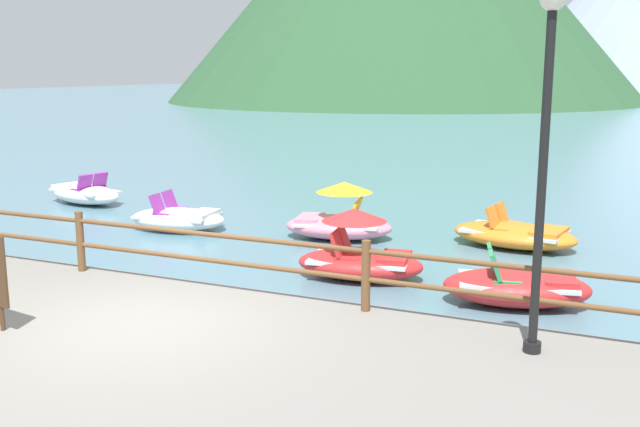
{
  "coord_description": "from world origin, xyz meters",
  "views": [
    {
      "loc": [
        5.53,
        -7.04,
        3.52
      ],
      "look_at": [
        0.2,
        5.0,
        0.9
      ],
      "focal_mm": 40.78,
      "sensor_mm": 36.0,
      "label": 1
    }
  ],
  "objects_px": {
    "pedal_boat_7": "(360,256)",
    "pedal_boat_0": "(178,218)",
    "lamp_post": "(545,138)",
    "pedal_boat_6": "(339,220)",
    "pedal_boat_4": "(515,234)",
    "pedal_boat_1": "(517,287)",
    "pedal_boat_3": "(85,193)"
  },
  "relations": [
    {
      "from": "pedal_boat_0",
      "to": "pedal_boat_7",
      "type": "bearing_deg",
      "value": -21.53
    },
    {
      "from": "pedal_boat_1",
      "to": "pedal_boat_7",
      "type": "height_order",
      "value": "pedal_boat_7"
    },
    {
      "from": "pedal_boat_4",
      "to": "pedal_boat_7",
      "type": "xyz_separation_m",
      "value": [
        -2.06,
        -3.37,
        0.15
      ]
    },
    {
      "from": "pedal_boat_1",
      "to": "pedal_boat_4",
      "type": "xyz_separation_m",
      "value": [
        -0.63,
        3.74,
        -0.03
      ]
    },
    {
      "from": "pedal_boat_7",
      "to": "pedal_boat_0",
      "type": "bearing_deg",
      "value": 158.47
    },
    {
      "from": "pedal_boat_0",
      "to": "pedal_boat_3",
      "type": "distance_m",
      "value": 4.46
    },
    {
      "from": "lamp_post",
      "to": "pedal_boat_6",
      "type": "distance_m",
      "value": 7.92
    },
    {
      "from": "pedal_boat_0",
      "to": "pedal_boat_7",
      "type": "height_order",
      "value": "pedal_boat_7"
    },
    {
      "from": "pedal_boat_3",
      "to": "pedal_boat_7",
      "type": "relative_size",
      "value": 1.15
    },
    {
      "from": "pedal_boat_3",
      "to": "pedal_boat_6",
      "type": "bearing_deg",
      "value": -7.67
    },
    {
      "from": "pedal_boat_7",
      "to": "pedal_boat_6",
      "type": "bearing_deg",
      "value": 119.12
    },
    {
      "from": "lamp_post",
      "to": "pedal_boat_4",
      "type": "relative_size",
      "value": 1.48
    },
    {
      "from": "pedal_boat_1",
      "to": "pedal_boat_4",
      "type": "distance_m",
      "value": 3.79
    },
    {
      "from": "lamp_post",
      "to": "pedal_boat_4",
      "type": "height_order",
      "value": "lamp_post"
    },
    {
      "from": "pedal_boat_3",
      "to": "pedal_boat_0",
      "type": "bearing_deg",
      "value": -21.89
    },
    {
      "from": "pedal_boat_4",
      "to": "lamp_post",
      "type": "bearing_deg",
      "value": -79.41
    },
    {
      "from": "lamp_post",
      "to": "pedal_boat_0",
      "type": "relative_size",
      "value": 1.71
    },
    {
      "from": "pedal_boat_6",
      "to": "pedal_boat_4",
      "type": "bearing_deg",
      "value": 11.99
    },
    {
      "from": "pedal_boat_3",
      "to": "pedal_boat_7",
      "type": "xyz_separation_m",
      "value": [
        9.23,
        -3.67,
        0.13
      ]
    },
    {
      "from": "lamp_post",
      "to": "pedal_boat_6",
      "type": "height_order",
      "value": "lamp_post"
    },
    {
      "from": "pedal_boat_0",
      "to": "pedal_boat_1",
      "type": "height_order",
      "value": "pedal_boat_1"
    },
    {
      "from": "pedal_boat_1",
      "to": "pedal_boat_7",
      "type": "bearing_deg",
      "value": 172.29
    },
    {
      "from": "lamp_post",
      "to": "pedal_boat_6",
      "type": "bearing_deg",
      "value": 129.11
    },
    {
      "from": "lamp_post",
      "to": "pedal_boat_3",
      "type": "xyz_separation_m",
      "value": [
        -12.53,
        6.9,
        -2.54
      ]
    },
    {
      "from": "lamp_post",
      "to": "pedal_boat_0",
      "type": "xyz_separation_m",
      "value": [
        -8.39,
        5.24,
        -2.56
      ]
    },
    {
      "from": "pedal_boat_6",
      "to": "pedal_boat_1",
      "type": "bearing_deg",
      "value": -35.74
    },
    {
      "from": "pedal_boat_0",
      "to": "pedal_boat_6",
      "type": "distance_m",
      "value": 3.69
    },
    {
      "from": "pedal_boat_1",
      "to": "pedal_boat_3",
      "type": "distance_m",
      "value": 12.59
    },
    {
      "from": "lamp_post",
      "to": "pedal_boat_1",
      "type": "height_order",
      "value": "lamp_post"
    },
    {
      "from": "pedal_boat_0",
      "to": "pedal_boat_1",
      "type": "bearing_deg",
      "value": -16.95
    },
    {
      "from": "pedal_boat_1",
      "to": "pedal_boat_6",
      "type": "relative_size",
      "value": 0.98
    },
    {
      "from": "pedal_boat_1",
      "to": "pedal_boat_4",
      "type": "relative_size",
      "value": 0.9
    }
  ]
}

